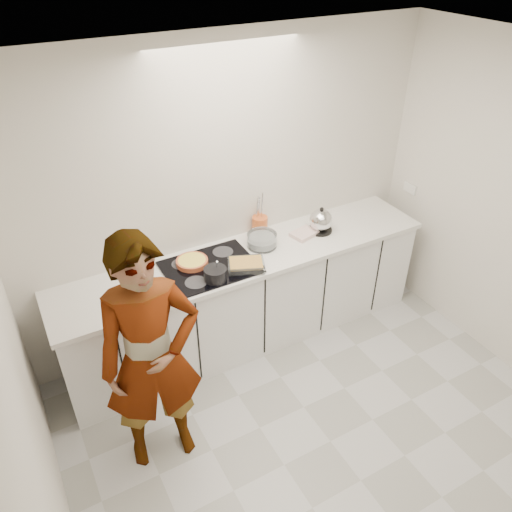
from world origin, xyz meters
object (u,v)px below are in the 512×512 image
baking_dish (246,264)px  mixing_bowl (262,241)px  tart_dish (192,262)px  kettle (321,221)px  utensil_crock (260,226)px  cook (151,358)px  saucepan (215,274)px  hob (210,267)px

baking_dish → mixing_bowl: bearing=40.3°
baking_dish → tart_dish: bearing=144.7°
mixing_bowl → kettle: bearing=-3.5°
utensil_crock → tart_dish: bearing=-167.0°
kettle → cook: 1.97m
utensil_crock → cook: size_ratio=0.09×
tart_dish → saucepan: bearing=-74.1°
tart_dish → mixing_bowl: mixing_bowl is taller
utensil_crock → mixing_bowl: bearing=-114.2°
baking_dish → kettle: bearing=13.1°
saucepan → baking_dish: bearing=5.0°
hob → tart_dish: tart_dish is taller
saucepan → mixing_bowl: saucepan is taller
baking_dish → mixing_bowl: 0.36m
hob → utensil_crock: (0.60, 0.26, 0.08)m
tart_dish → cook: bearing=-127.5°
saucepan → mixing_bowl: size_ratio=0.70×
utensil_crock → cook: cook is taller
saucepan → baking_dish: 0.28m
hob → mixing_bowl: bearing=8.9°
hob → cook: bearing=-135.9°
saucepan → baking_dish: (0.28, 0.02, -0.02)m
baking_dish → mixing_bowl: size_ratio=1.02×
saucepan → cook: size_ratio=0.13×
utensil_crock → cook: (-1.33, -0.97, -0.10)m
tart_dish → saucepan: (0.08, -0.27, 0.03)m
hob → saucepan: saucepan is taller
kettle → utensil_crock: bearing=156.2°
mixing_bowl → kettle: kettle is taller
kettle → mixing_bowl: bearing=176.5°
saucepan → tart_dish: bearing=105.9°
tart_dish → utensil_crock: 0.73m
utensil_crock → saucepan: bearing=-145.3°
hob → kettle: (1.09, 0.05, 0.09)m
baking_dish → utensil_crock: (0.36, 0.41, 0.04)m
hob → tart_dish: 0.15m
kettle → cook: cook is taller
hob → baking_dish: bearing=-32.0°
kettle → saucepan: bearing=-168.8°
saucepan → utensil_crock: (0.63, 0.44, 0.02)m
saucepan → kettle: size_ratio=0.90×
hob → kettle: 1.09m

